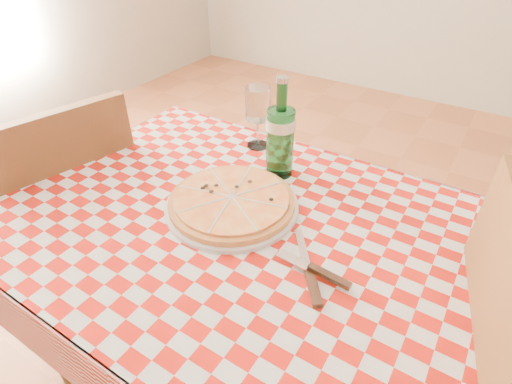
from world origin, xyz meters
TOP-DOWN VIEW (x-y plane):
  - dining_table at (0.00, 0.00)m, footprint 1.20×0.80m
  - tablecloth at (0.00, 0.00)m, footprint 1.30×0.90m
  - chair_far at (-0.72, -0.04)m, footprint 0.51×0.51m
  - pizza_plate at (-0.08, 0.04)m, footprint 0.42×0.42m
  - water_bottle at (-0.06, 0.25)m, footprint 0.11×0.11m
  - wine_glass at (-0.20, 0.35)m, footprint 0.10×0.10m
  - cutlery at (0.19, -0.06)m, footprint 0.31×0.29m

SIDE VIEW (x-z plane):
  - chair_far at x=-0.72m, z-range 0.07..1.01m
  - dining_table at x=0.00m, z-range 0.28..1.03m
  - tablecloth at x=0.00m, z-range 0.75..0.76m
  - cutlery at x=0.19m, z-range 0.76..0.78m
  - pizza_plate at x=-0.08m, z-range 0.76..0.80m
  - wine_glass at x=-0.20m, z-range 0.76..0.96m
  - water_bottle at x=-0.06m, z-range 0.76..1.05m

